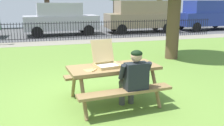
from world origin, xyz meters
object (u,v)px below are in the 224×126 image
(pizza_box_open, at_px, (105,60))
(parked_car_far_right, at_px, (208,14))
(parked_car_center, at_px, (61,18))
(pizza_slice_on_table, at_px, (91,70))
(picnic_table_foreground, at_px, (114,74))
(adult_at_table, at_px, (134,77))
(parked_car_right, at_px, (140,16))

(pizza_box_open, distance_m, parked_car_far_right, 15.01)
(parked_car_center, bearing_deg, parked_car_far_right, 0.01)
(pizza_box_open, bearing_deg, parked_car_center, 90.24)
(pizza_slice_on_table, xyz_separation_m, parked_car_far_right, (10.77, 11.07, 0.32))
(picnic_table_foreground, bearing_deg, adult_at_table, -62.68)
(parked_car_right, relative_size, parked_car_far_right, 0.99)
(pizza_box_open, height_order, adult_at_table, pizza_box_open)
(picnic_table_foreground, bearing_deg, parked_car_far_right, 46.70)
(picnic_table_foreground, distance_m, pizza_slice_on_table, 0.56)
(parked_car_center, height_order, parked_car_right, parked_car_right)
(picnic_table_foreground, bearing_deg, pizza_box_open, 148.68)
(parked_car_far_right, bearing_deg, parked_car_center, -179.99)
(picnic_table_foreground, relative_size, pizza_box_open, 3.11)
(parked_car_center, relative_size, parked_car_far_right, 0.96)
(parked_car_far_right, bearing_deg, picnic_table_foreground, -133.30)
(parked_car_far_right, bearing_deg, parked_car_right, -180.00)
(parked_car_center, bearing_deg, pizza_slice_on_table, -91.60)
(pizza_slice_on_table, height_order, parked_car_far_right, parked_car_far_right)
(parked_car_right, bearing_deg, parked_car_center, -179.98)
(picnic_table_foreground, distance_m, parked_car_center, 10.90)
(parked_car_far_right, bearing_deg, pizza_slice_on_table, -134.22)
(pizza_box_open, height_order, parked_car_far_right, parked_car_far_right)
(pizza_slice_on_table, distance_m, parked_car_right, 12.38)
(parked_car_right, bearing_deg, adult_at_table, -112.78)
(picnic_table_foreground, xyz_separation_m, adult_at_table, (0.25, -0.48, 0.06))
(pizza_slice_on_table, xyz_separation_m, parked_car_right, (5.53, 11.07, 0.32))
(pizza_box_open, xyz_separation_m, parked_car_far_right, (10.42, 10.81, 0.21))
(picnic_table_foreground, distance_m, adult_at_table, 0.55)
(picnic_table_foreground, relative_size, parked_car_far_right, 0.41)
(pizza_slice_on_table, bearing_deg, parked_car_far_right, 45.78)
(pizza_slice_on_table, relative_size, parked_car_far_right, 0.06)
(pizza_box_open, distance_m, adult_at_table, 0.73)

